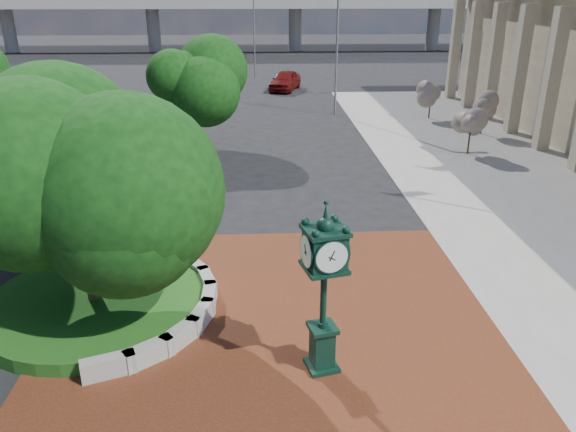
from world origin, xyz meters
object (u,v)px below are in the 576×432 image
(parked_car, at_px, (285,81))
(street_lamp_near, at_px, (340,41))
(street_lamp_far, at_px, (256,26))
(post_clock, at_px, (324,283))

(parked_car, xyz_separation_m, street_lamp_near, (3.31, -10.52, 4.26))
(parked_car, bearing_deg, street_lamp_far, 124.23)
(post_clock, distance_m, parked_car, 39.42)
(parked_car, relative_size, street_lamp_near, 0.57)
(post_clock, height_order, street_lamp_far, street_lamp_far)
(post_clock, bearing_deg, street_lamp_near, 81.65)
(street_lamp_far, bearing_deg, parked_car, -73.30)
(parked_car, distance_m, street_lamp_near, 11.82)
(parked_car, xyz_separation_m, street_lamp_far, (-2.51, 8.37, 4.07))
(street_lamp_near, bearing_deg, parked_car, 107.46)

